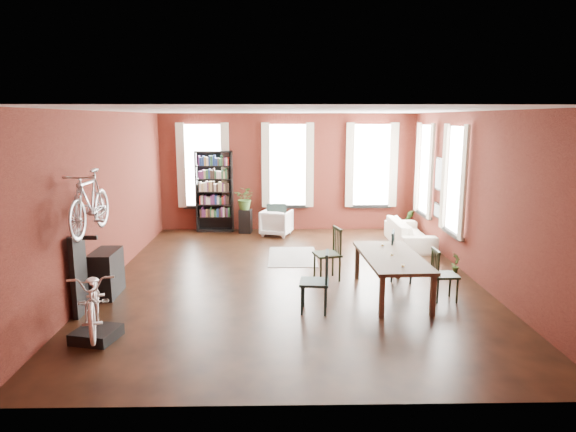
{
  "coord_description": "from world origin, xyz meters",
  "views": [
    {
      "loc": [
        -0.27,
        -9.58,
        3.07
      ],
      "look_at": [
        -0.07,
        0.6,
        1.12
      ],
      "focal_mm": 32.0,
      "sensor_mm": 36.0,
      "label": 1
    }
  ],
  "objects_px": {
    "console_table": "(106,273)",
    "bookshelf": "(214,191)",
    "dining_chair_c": "(445,275)",
    "white_armchair": "(276,221)",
    "dining_chair_b": "(327,254)",
    "bicycle_floor": "(92,271)",
    "dining_chair_d": "(402,257)",
    "dining_chair_a": "(314,282)",
    "plant_stand": "(246,221)",
    "dining_table": "(391,276)",
    "bike_trainer": "(96,334)",
    "cream_sofa": "(410,229)"
  },
  "relations": [
    {
      "from": "dining_chair_b",
      "to": "console_table",
      "type": "distance_m",
      "value": 4.03
    },
    {
      "from": "dining_chair_a",
      "to": "console_table",
      "type": "height_order",
      "value": "dining_chair_a"
    },
    {
      "from": "console_table",
      "to": "dining_table",
      "type": "bearing_deg",
      "value": -1.39
    },
    {
      "from": "dining_chair_c",
      "to": "dining_table",
      "type": "bearing_deg",
      "value": 72.39
    },
    {
      "from": "dining_chair_d",
      "to": "bookshelf",
      "type": "height_order",
      "value": "bookshelf"
    },
    {
      "from": "console_table",
      "to": "bicycle_floor",
      "type": "xyz_separation_m",
      "value": [
        0.44,
        -1.84,
        0.6
      ]
    },
    {
      "from": "dining_chair_c",
      "to": "console_table",
      "type": "height_order",
      "value": "dining_chair_c"
    },
    {
      "from": "bookshelf",
      "to": "bike_trainer",
      "type": "relative_size",
      "value": 3.97
    },
    {
      "from": "dining_chair_d",
      "to": "bike_trainer",
      "type": "xyz_separation_m",
      "value": [
        -4.93,
        -2.6,
        -0.39
      ]
    },
    {
      "from": "white_armchair",
      "to": "console_table",
      "type": "xyz_separation_m",
      "value": [
        -2.97,
        -4.65,
        0.02
      ]
    },
    {
      "from": "dining_table",
      "to": "dining_chair_b",
      "type": "relative_size",
      "value": 2.1
    },
    {
      "from": "bookshelf",
      "to": "plant_stand",
      "type": "distance_m",
      "value": 1.18
    },
    {
      "from": "dining_chair_d",
      "to": "console_table",
      "type": "height_order",
      "value": "dining_chair_d"
    },
    {
      "from": "cream_sofa",
      "to": "console_table",
      "type": "height_order",
      "value": "cream_sofa"
    },
    {
      "from": "dining_chair_a",
      "to": "white_armchair",
      "type": "height_order",
      "value": "dining_chair_a"
    },
    {
      "from": "dining_chair_b",
      "to": "white_armchair",
      "type": "distance_m",
      "value": 3.96
    },
    {
      "from": "dining_table",
      "to": "bike_trainer",
      "type": "bearing_deg",
      "value": -161.28
    },
    {
      "from": "dining_chair_d",
      "to": "white_armchair",
      "type": "bearing_deg",
      "value": 48.35
    },
    {
      "from": "dining_chair_c",
      "to": "console_table",
      "type": "relative_size",
      "value": 1.11
    },
    {
      "from": "dining_chair_b",
      "to": "bike_trainer",
      "type": "xyz_separation_m",
      "value": [
        -3.5,
        -2.68,
        -0.43
      ]
    },
    {
      "from": "bike_trainer",
      "to": "console_table",
      "type": "height_order",
      "value": "console_table"
    },
    {
      "from": "dining_chair_d",
      "to": "console_table",
      "type": "relative_size",
      "value": 1.18
    },
    {
      "from": "dining_table",
      "to": "bike_trainer",
      "type": "distance_m",
      "value": 4.87
    },
    {
      "from": "dining_chair_c",
      "to": "cream_sofa",
      "type": "xyz_separation_m",
      "value": [
        0.39,
        3.86,
        -0.04
      ]
    },
    {
      "from": "dining_chair_c",
      "to": "plant_stand",
      "type": "bearing_deg",
      "value": 32.96
    },
    {
      "from": "console_table",
      "to": "bookshelf",
      "type": "bearing_deg",
      "value": 76.17
    },
    {
      "from": "console_table",
      "to": "dining_chair_b",
      "type": "bearing_deg",
      "value": 11.6
    },
    {
      "from": "dining_chair_a",
      "to": "cream_sofa",
      "type": "bearing_deg",
      "value": 155.85
    },
    {
      "from": "plant_stand",
      "to": "dining_table",
      "type": "bearing_deg",
      "value": -60.7
    },
    {
      "from": "bookshelf",
      "to": "bicycle_floor",
      "type": "xyz_separation_m",
      "value": [
        -0.84,
        -7.04,
        -0.1
      ]
    },
    {
      "from": "bicycle_floor",
      "to": "white_armchair",
      "type": "bearing_deg",
      "value": 51.38
    },
    {
      "from": "dining_table",
      "to": "dining_chair_b",
      "type": "height_order",
      "value": "dining_chair_b"
    },
    {
      "from": "white_armchair",
      "to": "dining_chair_b",
      "type": "bearing_deg",
      "value": 122.46
    },
    {
      "from": "dining_chair_a",
      "to": "console_table",
      "type": "distance_m",
      "value": 3.69
    },
    {
      "from": "bookshelf",
      "to": "console_table",
      "type": "relative_size",
      "value": 2.75
    },
    {
      "from": "dining_chair_c",
      "to": "bike_trainer",
      "type": "distance_m",
      "value": 5.61
    },
    {
      "from": "dining_chair_b",
      "to": "dining_chair_d",
      "type": "distance_m",
      "value": 1.43
    },
    {
      "from": "white_armchair",
      "to": "dining_table",
      "type": "bearing_deg",
      "value": 131.04
    },
    {
      "from": "dining_chair_c",
      "to": "bookshelf",
      "type": "bearing_deg",
      "value": 37.45
    },
    {
      "from": "dining_chair_c",
      "to": "white_armchair",
      "type": "height_order",
      "value": "dining_chair_c"
    },
    {
      "from": "console_table",
      "to": "plant_stand",
      "type": "relative_size",
      "value": 1.25
    },
    {
      "from": "bicycle_floor",
      "to": "dining_chair_d",
      "type": "bearing_deg",
      "value": 10.13
    },
    {
      "from": "bookshelf",
      "to": "cream_sofa",
      "type": "distance_m",
      "value": 5.28
    },
    {
      "from": "bike_trainer",
      "to": "cream_sofa",
      "type": "bearing_deg",
      "value": 42.91
    },
    {
      "from": "dining_chair_c",
      "to": "bicycle_floor",
      "type": "distance_m",
      "value": 5.63
    },
    {
      "from": "dining_chair_a",
      "to": "plant_stand",
      "type": "height_order",
      "value": "dining_chair_a"
    },
    {
      "from": "dining_table",
      "to": "cream_sofa",
      "type": "xyz_separation_m",
      "value": [
        1.25,
        3.62,
        0.05
      ]
    },
    {
      "from": "dining_chair_c",
      "to": "bicycle_floor",
      "type": "xyz_separation_m",
      "value": [
        -5.4,
        -1.47,
        0.56
      ]
    },
    {
      "from": "dining_chair_c",
      "to": "dining_chair_d",
      "type": "height_order",
      "value": "dining_chair_d"
    },
    {
      "from": "dining_chair_d",
      "to": "white_armchair",
      "type": "distance_m",
      "value": 4.6
    }
  ]
}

